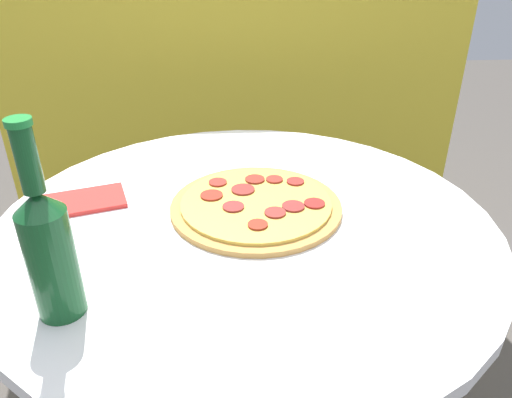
# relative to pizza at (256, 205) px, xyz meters

# --- Properties ---
(table) EXTENTS (0.85, 0.85, 0.73)m
(table) POSITION_rel_pizza_xyz_m (-0.02, -0.04, -0.17)
(table) COLOR white
(table) RESTS_ON ground_plane
(fence_panel) EXTENTS (1.54, 0.04, 1.59)m
(fence_panel) POSITION_rel_pizza_xyz_m (-0.02, 0.85, 0.06)
(fence_panel) COLOR gold
(fence_panel) RESTS_ON ground_plane
(pizza) EXTENTS (0.30, 0.30, 0.02)m
(pizza) POSITION_rel_pizza_xyz_m (0.00, 0.00, 0.00)
(pizza) COLOR #C68E47
(pizza) RESTS_ON table
(beer_bottle) EXTENTS (0.06, 0.06, 0.26)m
(beer_bottle) POSITION_rel_pizza_xyz_m (-0.27, -0.25, 0.09)
(beer_bottle) COLOR #144C23
(beer_bottle) RESTS_ON table
(napkin) EXTENTS (0.17, 0.13, 0.01)m
(napkin) POSITION_rel_pizza_xyz_m (-0.31, 0.04, -0.00)
(napkin) COLOR red
(napkin) RESTS_ON table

